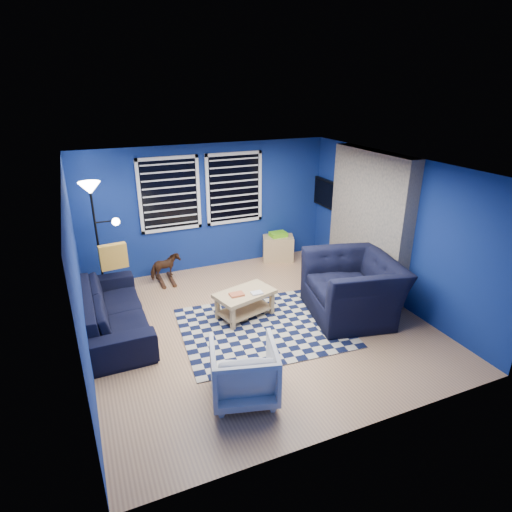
{
  "coord_description": "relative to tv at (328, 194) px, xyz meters",
  "views": [
    {
      "loc": [
        -2.34,
        -5.42,
        3.57
      ],
      "look_at": [
        0.1,
        0.3,
        1.03
      ],
      "focal_mm": 30.0,
      "sensor_mm": 36.0,
      "label": 1
    }
  ],
  "objects": [
    {
      "name": "throw_pillow",
      "position": [
        -4.4,
        -0.46,
        -0.52
      ],
      "size": [
        0.46,
        0.18,
        0.42
      ],
      "primitive_type": "cube",
      "rotation": [
        0.0,
        0.0,
        0.11
      ],
      "color": "gold",
      "rests_on": "sofa"
    },
    {
      "name": "floor",
      "position": [
        -2.45,
        -2.0,
        -1.4
      ],
      "size": [
        5.0,
        5.0,
        0.0
      ],
      "primitive_type": "plane",
      "color": "tan",
      "rests_on": "ground"
    },
    {
      "name": "window_left",
      "position": [
        -3.2,
        0.46,
        0.2
      ],
      "size": [
        1.17,
        0.06,
        1.42
      ],
      "color": "black",
      "rests_on": "wall_back"
    },
    {
      "name": "armchair_bent",
      "position": [
        -3.27,
        -3.49,
        -1.04
      ],
      "size": [
        0.95,
        0.97,
        0.73
      ],
      "primitive_type": "imported",
      "rotation": [
        0.0,
        0.0,
        2.88
      ],
      "color": "gray",
      "rests_on": "floor"
    },
    {
      "name": "rug",
      "position": [
        -2.42,
        -2.16,
        -1.39
      ],
      "size": [
        2.65,
        2.19,
        0.02
      ],
      "primitive_type": "cube",
      "rotation": [
        0.0,
        0.0,
        -0.08
      ],
      "color": "black",
      "rests_on": "floor"
    },
    {
      "name": "cabinet",
      "position": [
        -1.01,
        0.25,
        -1.12
      ],
      "size": [
        0.75,
        0.62,
        0.62
      ],
      "rotation": [
        0.0,
        0.0,
        -0.37
      ],
      "color": "tan",
      "rests_on": "floor"
    },
    {
      "name": "fireplace",
      "position": [
        -0.09,
        -1.5,
        -0.2
      ],
      "size": [
        0.65,
        2.0,
        2.5
      ],
      "color": "gray",
      "rests_on": "floor"
    },
    {
      "name": "wall_left",
      "position": [
        -4.95,
        -2.0,
        -0.15
      ],
      "size": [
        0.0,
        5.0,
        5.0
      ],
      "primitive_type": "plane",
      "rotation": [
        1.57,
        0.0,
        1.57
      ],
      "color": "navy",
      "rests_on": "floor"
    },
    {
      "name": "wall_back",
      "position": [
        -2.45,
        0.5,
        -0.15
      ],
      "size": [
        5.0,
        0.0,
        5.0
      ],
      "primitive_type": "plane",
      "rotation": [
        1.57,
        0.0,
        0.0
      ],
      "color": "navy",
      "rests_on": "floor"
    },
    {
      "name": "ceiling",
      "position": [
        -2.45,
        -2.0,
        1.1
      ],
      "size": [
        5.0,
        5.0,
        0.0
      ],
      "primitive_type": "plane",
      "rotation": [
        3.14,
        0.0,
        0.0
      ],
      "color": "white",
      "rests_on": "wall_back"
    },
    {
      "name": "window_right",
      "position": [
        -1.9,
        0.46,
        0.2
      ],
      "size": [
        1.17,
        0.06,
        1.42
      ],
      "color": "black",
      "rests_on": "wall_back"
    },
    {
      "name": "armchair_big",
      "position": [
        -0.92,
        -2.33,
        -0.91
      ],
      "size": [
        1.73,
        1.58,
        0.97
      ],
      "primitive_type": "imported",
      "rotation": [
        0.0,
        0.0,
        -1.77
      ],
      "color": "black",
      "rests_on": "floor"
    },
    {
      "name": "sofa",
      "position": [
        -4.55,
        -1.31,
        -1.06
      ],
      "size": [
        2.31,
        0.92,
        0.67
      ],
      "primitive_type": "imported",
      "rotation": [
        0.0,
        0.0,
        1.58
      ],
      "color": "black",
      "rests_on": "floor"
    },
    {
      "name": "tv",
      "position": [
        0.0,
        0.0,
        0.0
      ],
      "size": [
        0.07,
        1.0,
        0.58
      ],
      "color": "black",
      "rests_on": "wall_right"
    },
    {
      "name": "coffee_table",
      "position": [
        -2.56,
        -1.73,
        -1.08
      ],
      "size": [
        1.05,
        0.77,
        0.47
      ],
      "rotation": [
        0.0,
        0.0,
        0.27
      ],
      "color": "tan",
      "rests_on": "rug"
    },
    {
      "name": "floor_lamp",
      "position": [
        -4.57,
        -0.16,
        0.31
      ],
      "size": [
        0.57,
        0.35,
        2.08
      ],
      "color": "black",
      "rests_on": "floor"
    },
    {
      "name": "wall_right",
      "position": [
        0.05,
        -2.0,
        -0.15
      ],
      "size": [
        0.0,
        5.0,
        5.0
      ],
      "primitive_type": "plane",
      "rotation": [
        1.57,
        0.0,
        -1.57
      ],
      "color": "navy",
      "rests_on": "floor"
    },
    {
      "name": "rocking_horse",
      "position": [
        -3.46,
        0.08,
        -1.09
      ],
      "size": [
        0.44,
        0.63,
        0.48
      ],
      "primitive_type": "imported",
      "rotation": [
        0.0,
        0.0,
        1.91
      ],
      "color": "#4B2918",
      "rests_on": "floor"
    }
  ]
}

